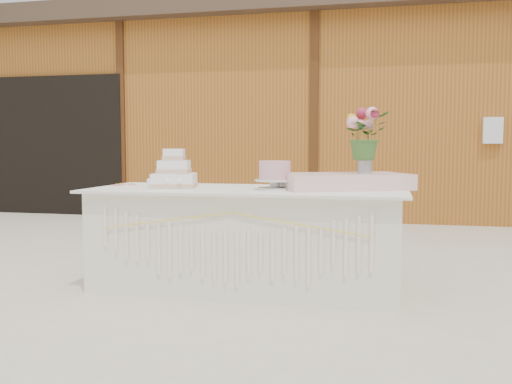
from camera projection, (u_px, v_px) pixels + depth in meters
ground at (247, 288)px, 4.40m from camera, size 80.00×80.00×0.00m
barn at (328, 113)px, 10.09m from camera, size 12.60×4.60×3.30m
cake_table at (247, 238)px, 4.37m from camera, size 2.40×1.00×0.77m
wedding_cake at (174, 174)px, 4.44m from camera, size 0.40×0.40×0.30m
pink_cake_stand at (275, 174)px, 4.23m from camera, size 0.30×0.30×0.21m
satin_runner at (344, 181)px, 4.30m from camera, size 1.07×0.88×0.12m
flower_vase at (365, 164)px, 4.31m from camera, size 0.11×0.11×0.15m
bouquet at (365, 129)px, 4.29m from camera, size 0.44×0.43×0.37m
loose_flowers at (122, 185)px, 4.58m from camera, size 0.22×0.39×0.02m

